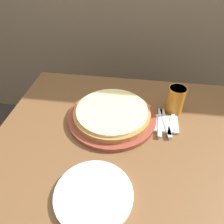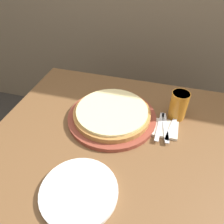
{
  "view_description": "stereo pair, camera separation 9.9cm",
  "coord_description": "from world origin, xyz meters",
  "px_view_note": "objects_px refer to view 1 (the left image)",
  "views": [
    {
      "loc": [
        0.04,
        -0.63,
        1.46
      ],
      "look_at": [
        -0.07,
        0.11,
        0.81
      ],
      "focal_mm": 35.0,
      "sensor_mm": 36.0,
      "label": 1
    },
    {
      "loc": [
        0.14,
        -0.61,
        1.46
      ],
      "look_at": [
        -0.07,
        0.11,
        0.81
      ],
      "focal_mm": 35.0,
      "sensor_mm": 36.0,
      "label": 2
    }
  ],
  "objects_px": {
    "beer_glass": "(176,99)",
    "spoon": "(171,123)",
    "dinner_knife": "(166,122)",
    "dinner_plate": "(94,195)",
    "fork": "(160,122)",
    "pizza_on_board": "(112,114)"
  },
  "relations": [
    {
      "from": "fork",
      "to": "dinner_knife",
      "type": "bearing_deg",
      "value": 0.0
    },
    {
      "from": "dinner_plate",
      "to": "fork",
      "type": "height_order",
      "value": "dinner_plate"
    },
    {
      "from": "beer_glass",
      "to": "pizza_on_board",
      "type": "bearing_deg",
      "value": -161.59
    },
    {
      "from": "pizza_on_board",
      "to": "spoon",
      "type": "bearing_deg",
      "value": -1.56
    },
    {
      "from": "spoon",
      "to": "fork",
      "type": "bearing_deg",
      "value": 180.0
    },
    {
      "from": "fork",
      "to": "pizza_on_board",
      "type": "bearing_deg",
      "value": 178.09
    },
    {
      "from": "fork",
      "to": "dinner_knife",
      "type": "xyz_separation_m",
      "value": [
        0.02,
        0.0,
        0.0
      ]
    },
    {
      "from": "beer_glass",
      "to": "spoon",
      "type": "bearing_deg",
      "value": -98.94
    },
    {
      "from": "beer_glass",
      "to": "spoon",
      "type": "height_order",
      "value": "beer_glass"
    },
    {
      "from": "beer_glass",
      "to": "dinner_knife",
      "type": "distance_m",
      "value": 0.12
    },
    {
      "from": "fork",
      "to": "spoon",
      "type": "height_order",
      "value": "same"
    },
    {
      "from": "beer_glass",
      "to": "dinner_plate",
      "type": "height_order",
      "value": "beer_glass"
    },
    {
      "from": "dinner_plate",
      "to": "fork",
      "type": "relative_size",
      "value": 1.42
    },
    {
      "from": "dinner_plate",
      "to": "beer_glass",
      "type": "bearing_deg",
      "value": 58.95
    },
    {
      "from": "dinner_knife",
      "to": "spoon",
      "type": "height_order",
      "value": "same"
    },
    {
      "from": "pizza_on_board",
      "to": "dinner_knife",
      "type": "bearing_deg",
      "value": -1.72
    },
    {
      "from": "pizza_on_board",
      "to": "fork",
      "type": "xyz_separation_m",
      "value": [
        0.22,
        -0.01,
        -0.01
      ]
    },
    {
      "from": "fork",
      "to": "spoon",
      "type": "bearing_deg",
      "value": 0.0
    },
    {
      "from": "dinner_knife",
      "to": "spoon",
      "type": "distance_m",
      "value": 0.02
    },
    {
      "from": "spoon",
      "to": "pizza_on_board",
      "type": "bearing_deg",
      "value": 178.44
    },
    {
      "from": "pizza_on_board",
      "to": "dinner_plate",
      "type": "xyz_separation_m",
      "value": [
        -0.01,
        -0.39,
        -0.02
      ]
    },
    {
      "from": "dinner_plate",
      "to": "spoon",
      "type": "bearing_deg",
      "value": 54.18
    }
  ]
}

